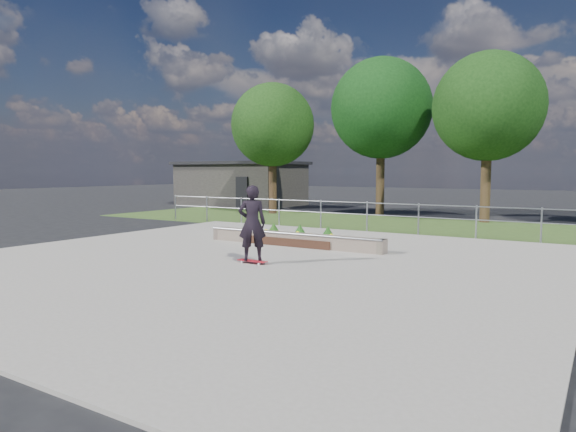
# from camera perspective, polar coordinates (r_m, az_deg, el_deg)

# --- Properties ---
(ground) EXTENTS (120.00, 120.00, 0.00)m
(ground) POSITION_cam_1_polar(r_m,az_deg,el_deg) (13.35, -4.16, -5.15)
(ground) COLOR black
(ground) RESTS_ON ground
(grass_verge) EXTENTS (30.00, 8.00, 0.02)m
(grass_verge) POSITION_cam_1_polar(r_m,az_deg,el_deg) (23.07, 12.19, -0.93)
(grass_verge) COLOR #334E1F
(grass_verge) RESTS_ON ground
(concrete_slab) EXTENTS (15.00, 15.00, 0.06)m
(concrete_slab) POSITION_cam_1_polar(r_m,az_deg,el_deg) (13.34, -4.17, -5.02)
(concrete_slab) COLOR gray
(concrete_slab) RESTS_ON ground
(fence) EXTENTS (20.06, 0.06, 1.20)m
(fence) POSITION_cam_1_polar(r_m,az_deg,el_deg) (19.76, 8.78, 0.36)
(fence) COLOR gray
(fence) RESTS_ON ground
(building) EXTENTS (8.40, 5.40, 3.00)m
(building) POSITION_cam_1_polar(r_m,az_deg,el_deg) (35.95, -5.24, 3.64)
(building) COLOR #2C2A27
(building) RESTS_ON ground
(tree_far_left) EXTENTS (4.55, 4.55, 7.15)m
(tree_far_left) POSITION_cam_1_polar(r_m,az_deg,el_deg) (28.49, -1.73, 10.04)
(tree_far_left) COLOR #311F13
(tree_far_left) RESTS_ON ground
(tree_mid_left) EXTENTS (5.25, 5.25, 8.25)m
(tree_mid_left) POSITION_cam_1_polar(r_m,az_deg,el_deg) (27.77, 10.33, 11.66)
(tree_mid_left) COLOR #302013
(tree_mid_left) RESTS_ON ground
(tree_mid_right) EXTENTS (4.90, 4.90, 7.70)m
(tree_mid_right) POSITION_cam_1_polar(r_m,az_deg,el_deg) (25.22, 21.35, 11.22)
(tree_mid_right) COLOR #352415
(tree_mid_right) RESTS_ON ground
(grind_ledge) EXTENTS (6.00, 0.44, 0.43)m
(grind_ledge) POSITION_cam_1_polar(r_m,az_deg,el_deg) (15.77, 0.52, -2.60)
(grind_ledge) COLOR #6C5C4F
(grind_ledge) RESTS_ON concrete_slab
(planter_bed) EXTENTS (3.00, 1.20, 0.61)m
(planter_bed) POSITION_cam_1_polar(r_m,az_deg,el_deg) (16.16, 0.96, -2.48)
(planter_bed) COLOR black
(planter_bed) RESTS_ON concrete_slab
(skateboarder) EXTENTS (0.81, 0.76, 1.95)m
(skateboarder) POSITION_cam_1_polar(r_m,az_deg,el_deg) (12.68, -4.01, -0.81)
(skateboarder) COLOR silver
(skateboarder) RESTS_ON concrete_slab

